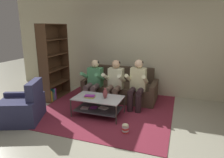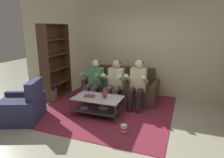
{
  "view_description": "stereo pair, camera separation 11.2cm",
  "coord_description": "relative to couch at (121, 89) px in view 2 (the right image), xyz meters",
  "views": [
    {
      "loc": [
        1.26,
        -3.38,
        2.0
      ],
      "look_at": [
        -0.28,
        1.01,
        0.76
      ],
      "focal_mm": 32.0,
      "sensor_mm": 36.0,
      "label": 1
    },
    {
      "loc": [
        1.36,
        -3.34,
        2.0
      ],
      "look_at": [
        -0.28,
        1.01,
        0.76
      ],
      "focal_mm": 32.0,
      "sensor_mm": 36.0,
      "label": 2
    }
  ],
  "objects": [
    {
      "name": "coffee_table",
      "position": [
        -0.16,
        -1.27,
        0.0
      ],
      "size": [
        1.1,
        0.65,
        0.43
      ],
      "color": "#BBBABF",
      "rests_on": "ground"
    },
    {
      "name": "couch",
      "position": [
        0.0,
        0.0,
        0.0
      ],
      "size": [
        2.0,
        0.94,
        0.86
      ],
      "color": "#4C3B2C",
      "rests_on": "ground"
    },
    {
      "name": "person_seated_right",
      "position": [
        0.58,
        -0.55,
        0.38
      ],
      "size": [
        0.5,
        0.58,
        1.22
      ],
      "color": "#302024",
      "rests_on": "ground"
    },
    {
      "name": "area_rug",
      "position": [
        -0.08,
        -0.76,
        -0.28
      ],
      "size": [
        3.11,
        3.22,
        0.01
      ],
      "color": "maroon",
      "rests_on": "ground"
    },
    {
      "name": "person_seated_middle",
      "position": [
        0.0,
        -0.55,
        0.36
      ],
      "size": [
        0.5,
        0.58,
        1.17
      ],
      "color": "brown",
      "rests_on": "ground"
    },
    {
      "name": "back_partition",
      "position": [
        0.3,
        0.65,
        1.17
      ],
      "size": [
        8.4,
        0.12,
        2.9
      ],
      "primitive_type": "cube",
      "color": "beige",
      "rests_on": "ground"
    },
    {
      "name": "ground",
      "position": [
        0.3,
        -1.81,
        -0.28
      ],
      "size": [
        16.8,
        16.8,
        0.0
      ],
      "primitive_type": "plane",
      "color": "#ACAA93"
    },
    {
      "name": "bookshelf",
      "position": [
        -1.84,
        -0.56,
        0.64
      ],
      "size": [
        0.33,
        1.05,
        2.06
      ],
      "color": "#4C311E",
      "rests_on": "ground"
    },
    {
      "name": "vase",
      "position": [
        0.01,
        -1.26,
        0.26
      ],
      "size": [
        0.11,
        0.11,
        0.24
      ],
      "color": "brown",
      "rests_on": "coffee_table"
    },
    {
      "name": "person_seated_left",
      "position": [
        -0.58,
        -0.56,
        0.35
      ],
      "size": [
        0.5,
        0.58,
        1.15
      ],
      "color": "brown",
      "rests_on": "ground"
    },
    {
      "name": "armchair",
      "position": [
        -1.63,
        -2.07,
        -0.01
      ],
      "size": [
        1.18,
        1.16,
        0.89
      ],
      "color": "#303155",
      "rests_on": "ground"
    },
    {
      "name": "book_stack",
      "position": [
        -0.34,
        -1.33,
        0.17
      ],
      "size": [
        0.24,
        0.18,
        0.05
      ],
      "color": "#ADB949",
      "rests_on": "coffee_table"
    },
    {
      "name": "popcorn_tub",
      "position": [
        0.65,
        -1.83,
        -0.19
      ],
      "size": [
        0.13,
        0.13,
        0.19
      ],
      "color": "red",
      "rests_on": "ground"
    }
  ]
}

